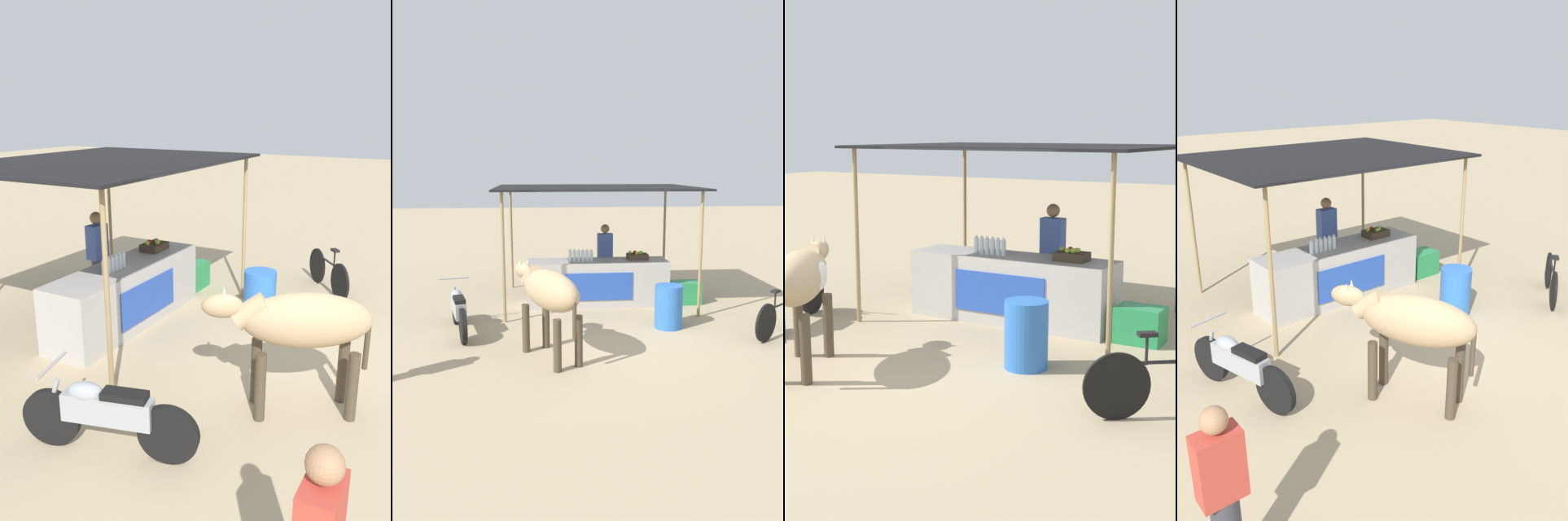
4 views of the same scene
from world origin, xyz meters
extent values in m
plane|color=tan|center=(0.00, 0.00, 0.00)|extent=(60.00, 60.00, 0.00)
cube|color=#B2ADA8|center=(0.00, 2.20, 0.48)|extent=(3.00, 0.80, 0.96)
cube|color=#264CB2|center=(0.00, 1.79, 0.48)|extent=(1.40, 0.02, 0.58)
cube|color=black|center=(0.00, 2.50, 2.49)|extent=(4.20, 3.20, 0.04)
cylinder|color=#997F51|center=(-1.89, 1.06, 1.25)|extent=(0.06, 0.06, 2.49)
cylinder|color=#997F51|center=(1.89, 1.06, 1.25)|extent=(0.06, 0.06, 2.49)
cylinder|color=#997F51|center=(1.89, 3.94, 1.25)|extent=(0.06, 0.06, 2.49)
cylinder|color=silver|center=(-0.57, 2.15, 1.07)|extent=(0.07, 0.07, 0.22)
cylinder|color=white|center=(-0.57, 2.15, 1.19)|extent=(0.04, 0.04, 0.03)
cylinder|color=silver|center=(-0.48, 2.15, 1.07)|extent=(0.07, 0.07, 0.22)
cylinder|color=white|center=(-0.48, 2.15, 1.19)|extent=(0.04, 0.04, 0.03)
cylinder|color=silver|center=(-0.39, 2.15, 1.07)|extent=(0.07, 0.07, 0.22)
cylinder|color=white|center=(-0.39, 2.15, 1.19)|extent=(0.04, 0.04, 0.03)
cylinder|color=silver|center=(-0.30, 2.15, 1.07)|extent=(0.07, 0.07, 0.22)
cylinder|color=white|center=(-0.30, 2.15, 1.19)|extent=(0.04, 0.04, 0.03)
cylinder|color=silver|center=(-0.21, 2.15, 1.07)|extent=(0.07, 0.07, 0.22)
cylinder|color=white|center=(-0.21, 2.15, 1.19)|extent=(0.04, 0.04, 0.03)
cylinder|color=silver|center=(-0.12, 2.15, 1.07)|extent=(0.07, 0.07, 0.22)
cylinder|color=white|center=(-0.12, 2.15, 1.19)|extent=(0.04, 0.04, 0.03)
cube|color=#3F3326|center=(0.88, 2.25, 1.02)|extent=(0.44, 0.32, 0.12)
sphere|color=#8CB22D|center=(0.97, 2.27, 1.11)|extent=(0.08, 0.08, 0.08)
sphere|color=#8CB22D|center=(0.92, 2.20, 1.11)|extent=(0.08, 0.08, 0.08)
sphere|color=#8CB22D|center=(0.85, 2.17, 1.11)|extent=(0.08, 0.08, 0.08)
sphere|color=#B21E19|center=(0.83, 2.32, 1.11)|extent=(0.08, 0.08, 0.08)
sphere|color=#8CB22D|center=(0.72, 2.28, 1.11)|extent=(0.08, 0.08, 0.08)
sphere|color=#8CB22D|center=(0.95, 2.24, 1.11)|extent=(0.08, 0.08, 0.08)
cylinder|color=#383842|center=(0.27, 2.95, 0.44)|extent=(0.22, 0.22, 0.88)
cube|color=#3F59A5|center=(0.27, 2.95, 1.16)|extent=(0.34, 0.20, 0.56)
sphere|color=#8C6647|center=(0.27, 2.95, 1.55)|extent=(0.20, 0.20, 0.20)
cube|color=#268C4C|center=(1.93, 2.10, 0.24)|extent=(0.60, 0.44, 0.48)
cylinder|color=blue|center=(1.12, 0.44, 0.40)|extent=(0.51, 0.51, 0.80)
ellipsoid|color=tan|center=(-1.06, -0.92, 1.08)|extent=(1.12, 1.48, 0.60)
cylinder|color=#493D2C|center=(-1.45, -0.57, 0.39)|extent=(0.12, 0.12, 0.78)
cylinder|color=#493D2C|center=(-1.13, -0.40, 0.39)|extent=(0.12, 0.12, 0.78)
cylinder|color=#493D2C|center=(-0.99, -1.44, 0.39)|extent=(0.12, 0.12, 0.78)
cylinder|color=#493D2C|center=(-0.67, -1.26, 0.39)|extent=(0.12, 0.12, 0.78)
cylinder|color=tan|center=(-1.34, -0.40, 1.19)|extent=(0.42, 0.51, 0.41)
ellipsoid|color=tan|center=(-1.48, -0.13, 1.25)|extent=(0.40, 0.49, 0.26)
cone|color=beige|center=(-1.54, -0.18, 1.39)|extent=(0.05, 0.05, 0.10)
cone|color=beige|center=(-1.41, -0.12, 1.39)|extent=(0.05, 0.05, 0.10)
cylinder|color=#493D2C|center=(-0.74, -1.50, 0.81)|extent=(0.06, 0.06, 0.60)
ellipsoid|color=silver|center=(-0.91, -0.73, 1.08)|extent=(0.30, 0.43, 0.32)
cylinder|color=black|center=(-2.82, 1.08, 0.30)|extent=(0.23, 0.60, 0.60)
cylinder|color=black|center=(-2.51, -0.08, 0.30)|extent=(0.23, 0.60, 0.60)
cube|color=#999EA5|center=(-2.66, 0.50, 0.48)|extent=(0.40, 0.92, 0.28)
ellipsoid|color=#999EA5|center=(-2.72, 0.71, 0.64)|extent=(0.29, 0.40, 0.20)
cube|color=black|center=(-2.62, 0.33, 0.64)|extent=(0.29, 0.47, 0.10)
cylinder|color=#99999E|center=(-2.80, 1.03, 0.88)|extent=(0.54, 0.17, 0.03)
cylinder|color=#99999E|center=(-2.81, 1.06, 0.50)|extent=(0.10, 0.21, 0.49)
cylinder|color=black|center=(3.35, 0.13, 0.33)|extent=(0.54, 0.44, 0.66)
cylinder|color=black|center=(2.56, -0.48, 0.33)|extent=(0.54, 0.44, 0.66)
cylinder|color=black|center=(2.95, -0.17, 0.55)|extent=(0.69, 0.55, 0.04)
cylinder|color=black|center=(2.78, -0.31, 0.67)|extent=(0.03, 0.03, 0.28)
cube|color=black|center=(2.78, -0.31, 0.83)|extent=(0.20, 0.19, 0.04)
sphere|color=#A87A56|center=(-3.83, -1.80, 1.55)|extent=(0.20, 0.20, 0.20)
camera|label=1|loc=(-5.98, -2.24, 3.23)|focal=35.00mm
camera|label=2|loc=(-1.22, -8.37, 2.89)|focal=35.00mm
camera|label=3|loc=(4.79, -6.75, 2.71)|focal=50.00mm
camera|label=4|loc=(-4.78, -4.73, 3.76)|focal=35.00mm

